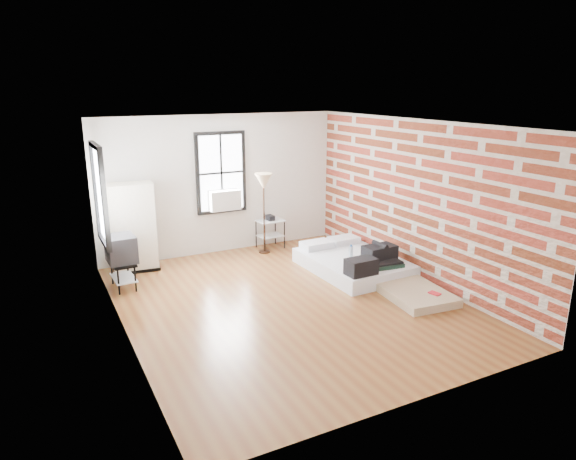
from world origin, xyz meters
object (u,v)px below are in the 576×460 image
mattress_bare (401,283)px  floor_lamp (264,185)px  tv_stand (121,251)px  side_table (270,226)px  mattress_main (354,262)px  wardrobe (133,228)px

mattress_bare → floor_lamp: size_ratio=1.09×
floor_lamp → tv_stand: size_ratio=1.78×
mattress_bare → side_table: side_table is taller
mattress_main → mattress_bare: (0.20, -1.11, -0.07)m
side_table → floor_lamp: bearing=-136.8°
mattress_main → wardrobe: 4.13m
mattress_main → mattress_bare: 1.13m
mattress_main → wardrobe: wardrobe is taller
mattress_main → mattress_bare: bearing=-81.2°
side_table → tv_stand: tv_stand is taller
floor_lamp → side_table: bearing=43.2°
wardrobe → tv_stand: (-0.36, -0.81, -0.16)m
mattress_bare → side_table: 3.27m
wardrobe → floor_lamp: (2.57, -0.16, 0.59)m
mattress_bare → mattress_main: bearing=105.9°
mattress_main → wardrobe: size_ratio=1.25×
mattress_main → wardrobe: bearing=150.5°
mattress_bare → tv_stand: 4.74m
wardrobe → side_table: 2.84m
mattress_bare → tv_stand: tv_stand is taller
tv_stand → mattress_main: bearing=-17.9°
wardrobe → side_table: size_ratio=2.30×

